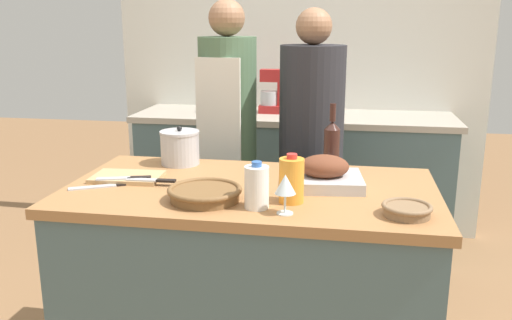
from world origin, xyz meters
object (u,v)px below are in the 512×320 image
(stock_pot, at_px, (180,147))
(person_cook_guest, at_px, (311,146))
(knife_paring, at_px, (153,180))
(wine_bottle_green, at_px, (332,144))
(wicker_basket, at_px, (205,193))
(knife_chef, at_px, (110,186))
(condiment_bottle_tall, at_px, (231,98))
(roasting_pan, at_px, (324,174))
(wine_glass_left, at_px, (285,185))
(person_cook_aproned, at_px, (228,137))
(stand_mixer, at_px, (273,95))
(milk_jug, at_px, (257,187))
(knife_bread, at_px, (126,178))
(cutting_board, at_px, (127,177))
(juice_jug, at_px, (292,180))
(condiment_bottle_short, at_px, (294,106))
(mixing_bowl, at_px, (407,209))
(condiment_bottle_extra, at_px, (213,101))

(stock_pot, xyz_separation_m, person_cook_guest, (0.57, 0.53, -0.09))
(stock_pot, distance_m, knife_paring, 0.35)
(wine_bottle_green, xyz_separation_m, person_cook_guest, (-0.13, 0.52, -0.13))
(wicker_basket, relative_size, knife_chef, 1.00)
(knife_chef, distance_m, condiment_bottle_tall, 1.84)
(roasting_pan, xyz_separation_m, wine_bottle_green, (0.02, 0.25, 0.07))
(wine_glass_left, bearing_deg, person_cook_aproned, 112.08)
(roasting_pan, distance_m, wicker_basket, 0.49)
(stand_mixer, bearing_deg, knife_paring, -98.25)
(stand_mixer, bearing_deg, wine_bottle_green, -71.27)
(milk_jug, height_order, wine_glass_left, milk_jug)
(roasting_pan, bearing_deg, knife_bread, -173.30)
(condiment_bottle_tall, bearing_deg, stand_mixer, -15.56)
(wicker_basket, relative_size, cutting_board, 0.94)
(juice_jug, relative_size, wine_bottle_green, 0.61)
(wine_bottle_green, distance_m, stand_mixer, 1.42)
(milk_jug, xyz_separation_m, condiment_bottle_short, (-0.06, 1.85, 0.01))
(stock_pot, relative_size, person_cook_guest, 0.11)
(mixing_bowl, distance_m, juice_jug, 0.42)
(condiment_bottle_extra, bearing_deg, stock_pot, -82.19)
(wicker_basket, bearing_deg, milk_jug, -13.49)
(mixing_bowl, bearing_deg, cutting_board, 167.12)
(person_cook_aproned, bearing_deg, condiment_bottle_tall, 108.37)
(roasting_pan, height_order, condiment_bottle_tall, condiment_bottle_tall)
(stock_pot, bearing_deg, mixing_bowl, -28.87)
(cutting_board, height_order, knife_chef, cutting_board)
(cutting_board, height_order, mixing_bowl, mixing_bowl)
(milk_jug, distance_m, person_cook_aproned, 1.14)
(knife_paring, bearing_deg, milk_jug, -23.20)
(condiment_bottle_tall, bearing_deg, condiment_bottle_short, -15.76)
(stand_mixer, bearing_deg, person_cook_guest, -68.26)
(wine_bottle_green, height_order, condiment_bottle_short, wine_bottle_green)
(stock_pot, height_order, mixing_bowl, stock_pot)
(stand_mixer, relative_size, condiment_bottle_tall, 1.65)
(wicker_basket, bearing_deg, person_cook_aproned, 98.13)
(person_cook_guest, bearing_deg, person_cook_aproned, 179.33)
(cutting_board, height_order, person_cook_guest, person_cook_guest)
(knife_paring, height_order, stand_mixer, stand_mixer)
(roasting_pan, height_order, condiment_bottle_extra, condiment_bottle_extra)
(cutting_board, xyz_separation_m, knife_chef, (-0.03, -0.11, -0.01))
(wicker_basket, distance_m, condiment_bottle_extra, 1.84)
(cutting_board, xyz_separation_m, person_cook_aproned, (0.25, 0.82, 0.01))
(roasting_pan, relative_size, wine_glass_left, 2.35)
(milk_jug, distance_m, wine_glass_left, 0.12)
(wicker_basket, bearing_deg, cutting_board, 151.71)
(person_cook_aproned, bearing_deg, wicker_basket, -74.79)
(wine_bottle_green, bearing_deg, knife_chef, -155.09)
(condiment_bottle_short, bearing_deg, condiment_bottle_extra, -178.85)
(juice_jug, bearing_deg, wine_bottle_green, 75.02)
(milk_jug, bearing_deg, cutting_board, 156.41)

